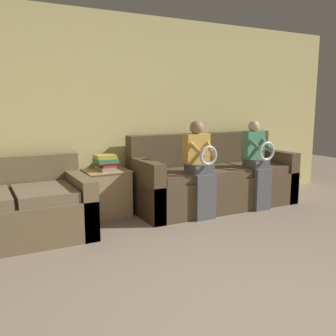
{
  "coord_description": "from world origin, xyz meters",
  "views": [
    {
      "loc": [
        -1.54,
        -1.4,
        1.39
      ],
      "look_at": [
        0.23,
        1.96,
        0.75
      ],
      "focal_mm": 40.0,
      "sensor_mm": 36.0,
      "label": 1
    }
  ],
  "objects_px": {
    "couch_side": "(12,210)",
    "couch_main": "(213,181)",
    "book_stack": "(106,162)",
    "side_shelf": "(107,192)",
    "child_left_seated": "(200,165)",
    "child_right_seated": "(257,161)"
  },
  "relations": [
    {
      "from": "child_left_seated",
      "to": "book_stack",
      "type": "bearing_deg",
      "value": 149.67
    },
    {
      "from": "side_shelf",
      "to": "book_stack",
      "type": "relative_size",
      "value": 1.88
    },
    {
      "from": "couch_main",
      "to": "child_right_seated",
      "type": "height_order",
      "value": "child_right_seated"
    },
    {
      "from": "child_left_seated",
      "to": "side_shelf",
      "type": "height_order",
      "value": "child_left_seated"
    },
    {
      "from": "couch_side",
      "to": "child_left_seated",
      "type": "bearing_deg",
      "value": -7.26
    },
    {
      "from": "couch_side",
      "to": "child_right_seated",
      "type": "xyz_separation_m",
      "value": [
        3.05,
        -0.28,
        0.35
      ]
    },
    {
      "from": "child_right_seated",
      "to": "couch_side",
      "type": "bearing_deg",
      "value": 174.8
    },
    {
      "from": "child_right_seated",
      "to": "side_shelf",
      "type": "relative_size",
      "value": 2.01
    },
    {
      "from": "couch_side",
      "to": "book_stack",
      "type": "xyz_separation_m",
      "value": [
        1.13,
        0.32,
        0.38
      ]
    },
    {
      "from": "couch_side",
      "to": "book_stack",
      "type": "relative_size",
      "value": 4.98
    },
    {
      "from": "side_shelf",
      "to": "book_stack",
      "type": "bearing_deg",
      "value": 155.19
    },
    {
      "from": "couch_side",
      "to": "couch_main",
      "type": "bearing_deg",
      "value": 1.97
    },
    {
      "from": "couch_main",
      "to": "book_stack",
      "type": "distance_m",
      "value": 1.52
    },
    {
      "from": "child_left_seated",
      "to": "child_right_seated",
      "type": "distance_m",
      "value": 0.9
    },
    {
      "from": "couch_main",
      "to": "child_right_seated",
      "type": "bearing_deg",
      "value": -39.11
    },
    {
      "from": "child_left_seated",
      "to": "couch_main",
      "type": "bearing_deg",
      "value": 38.77
    },
    {
      "from": "couch_main",
      "to": "couch_side",
      "type": "height_order",
      "value": "couch_main"
    },
    {
      "from": "couch_main",
      "to": "child_left_seated",
      "type": "distance_m",
      "value": 0.66
    },
    {
      "from": "couch_main",
      "to": "couch_side",
      "type": "distance_m",
      "value": 2.6
    },
    {
      "from": "couch_main",
      "to": "side_shelf",
      "type": "xyz_separation_m",
      "value": [
        -1.46,
        0.23,
        -0.05
      ]
    },
    {
      "from": "couch_main",
      "to": "child_left_seated",
      "type": "height_order",
      "value": "child_left_seated"
    },
    {
      "from": "couch_side",
      "to": "child_left_seated",
      "type": "relative_size",
      "value": 1.3
    }
  ]
}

